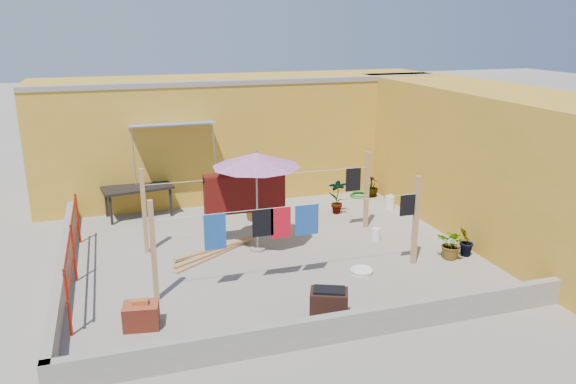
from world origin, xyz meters
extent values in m
plane|color=#9E998E|center=(0.00, 0.00, 0.00)|extent=(80.00, 80.00, 0.00)
cube|color=gold|center=(0.50, 4.70, 1.60)|extent=(11.00, 2.40, 3.20)
cube|color=gray|center=(0.50, 3.65, 3.15)|extent=(11.00, 0.35, 0.12)
cube|color=#2D51B2|center=(-1.60, 3.15, 2.25)|extent=(2.00, 0.79, 0.22)
cylinder|color=gray|center=(-2.55, 2.78, 1.60)|extent=(0.03, 0.30, 1.28)
cylinder|color=gray|center=(-0.65, 2.78, 1.60)|extent=(0.03, 0.30, 1.28)
cube|color=gold|center=(5.20, 0.00, 1.60)|extent=(2.40, 9.00, 3.20)
cube|color=gray|center=(0.00, -3.58, 0.22)|extent=(8.30, 0.16, 0.44)
cube|color=gray|center=(-4.08, 0.00, 0.22)|extent=(0.16, 7.30, 0.44)
cylinder|color=#9F1E0F|center=(-3.85, -2.20, 0.55)|extent=(0.05, 0.05, 1.10)
cylinder|color=#9F1E0F|center=(-3.85, -0.20, 0.55)|extent=(0.05, 0.05, 1.10)
cylinder|color=#9F1E0F|center=(-3.85, 1.80, 0.55)|extent=(0.05, 0.05, 1.10)
cylinder|color=#9F1E0F|center=(-3.85, -0.20, 1.05)|extent=(0.04, 4.20, 0.04)
cylinder|color=#9F1E0F|center=(-3.85, -0.20, 0.60)|extent=(0.04, 4.20, 0.04)
cube|color=tan|center=(-2.50, -1.40, 0.90)|extent=(0.09, 0.09, 1.80)
cube|color=tan|center=(2.50, -1.40, 0.90)|extent=(0.09, 0.09, 1.80)
cube|color=tan|center=(2.50, 0.80, 0.90)|extent=(0.09, 0.09, 1.80)
cube|color=tan|center=(-2.50, 0.80, 0.90)|extent=(0.09, 0.09, 1.80)
cylinder|color=silver|center=(0.00, -1.40, 1.45)|extent=(5.00, 0.01, 0.01)
cylinder|color=silver|center=(0.00, 0.80, 1.45)|extent=(5.00, 0.01, 0.01)
cube|color=#4A0F0C|center=(-0.38, 0.80, 1.09)|extent=(1.76, 0.22, 0.82)
cube|color=black|center=(2.15, 0.80, 1.18)|extent=(0.36, 0.02, 0.54)
cube|color=maroon|center=(-0.60, 0.80, 1.19)|extent=(0.39, 0.02, 0.52)
cube|color=#1B4993|center=(-1.44, -1.40, 1.12)|extent=(0.38, 0.02, 0.65)
cube|color=black|center=(-0.58, -1.40, 1.20)|extent=(0.39, 0.02, 0.51)
cube|color=red|center=(-0.25, -1.40, 1.16)|extent=(0.37, 0.02, 0.58)
cube|color=#1B4993|center=(0.25, -1.40, 1.16)|extent=(0.45, 0.02, 0.58)
cube|color=black|center=(2.30, -1.40, 1.24)|extent=(0.32, 0.02, 0.42)
cylinder|color=gray|center=(-0.27, 0.20, 0.03)|extent=(0.32, 0.32, 0.05)
cylinder|color=gray|center=(-0.27, 0.20, 1.03)|extent=(0.04, 0.04, 2.06)
cone|color=#C369A0|center=(-0.27, 0.20, 1.96)|extent=(1.94, 1.94, 0.29)
cylinder|color=gray|center=(-0.27, 0.20, 2.12)|extent=(0.04, 0.04, 0.09)
cube|color=black|center=(-2.51, 3.20, 0.74)|extent=(1.75, 1.07, 0.06)
cube|color=black|center=(-3.16, 2.76, 0.36)|extent=(0.06, 0.06, 0.72)
cube|color=black|center=(-3.27, 3.41, 0.36)|extent=(0.06, 0.06, 0.72)
cube|color=black|center=(-1.75, 2.99, 0.36)|extent=(0.06, 0.06, 0.72)
cube|color=black|center=(-1.85, 3.64, 0.36)|extent=(0.06, 0.06, 0.72)
cube|color=#AC3B27|center=(-2.81, -2.28, 0.20)|extent=(0.60, 0.48, 0.39)
cube|color=#BC5C2C|center=(-2.81, -2.28, 0.43)|extent=(0.26, 0.16, 0.08)
cube|color=tan|center=(-1.30, 0.09, 0.02)|extent=(1.65, 1.19, 0.04)
cube|color=tan|center=(-1.22, 0.21, 0.06)|extent=(1.73, 1.06, 0.04)
cube|color=tan|center=(-1.14, 0.33, 0.11)|extent=(1.83, 0.83, 0.04)
cube|color=black|center=(0.08, -2.95, 0.25)|extent=(0.71, 0.61, 0.50)
cube|color=black|center=(0.08, -2.95, 0.52)|extent=(0.58, 0.47, 0.04)
cylinder|color=white|center=(1.34, -1.49, 0.03)|extent=(0.41, 0.41, 0.05)
torus|color=white|center=(1.34, -1.49, 0.05)|extent=(0.44, 0.44, 0.04)
cylinder|color=white|center=(2.37, -0.03, 0.13)|extent=(0.20, 0.20, 0.27)
cylinder|color=white|center=(2.37, -0.03, 0.29)|extent=(0.05, 0.05, 0.04)
cylinder|color=white|center=(3.70, 1.87, 0.16)|extent=(0.24, 0.24, 0.32)
cylinder|color=white|center=(3.70, 1.87, 0.34)|extent=(0.06, 0.06, 0.05)
torus|color=#186E1C|center=(3.40, 3.05, 0.02)|extent=(0.57, 0.57, 0.04)
torus|color=#186E1C|center=(3.40, 3.05, 0.06)|extent=(0.48, 0.48, 0.04)
imported|color=#1D601B|center=(0.17, 2.11, 0.39)|extent=(0.73, 0.64, 0.78)
imported|color=#1D601B|center=(3.69, 2.92, 0.31)|extent=(0.42, 0.42, 0.61)
imported|color=#1D601B|center=(2.25, 1.92, 0.45)|extent=(0.55, 0.44, 0.90)
imported|color=#1D601B|center=(3.70, -1.41, 0.32)|extent=(0.45, 0.45, 0.64)
imported|color=#1D601B|center=(3.36, -1.44, 0.32)|extent=(0.72, 0.75, 0.63)
camera|label=1|loc=(-3.01, -10.44, 4.58)|focal=35.00mm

